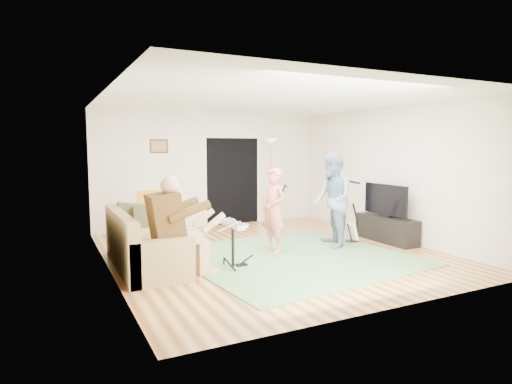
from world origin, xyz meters
TOP-DOWN VIEW (x-y plane):
  - floor at (0.00, 0.00)m, footprint 6.00×6.00m
  - walls at (0.00, 0.00)m, footprint 5.50×6.00m
  - ceiling at (0.00, 0.00)m, footprint 6.00×6.00m
  - window_blinds at (-2.74, 0.20)m, footprint 0.00×2.05m
  - doorway at (0.55, 2.99)m, footprint 2.10×0.00m
  - picture_frame at (-1.25, 2.99)m, footprint 0.42×0.03m
  - area_rug at (0.18, -0.47)m, footprint 3.92×3.83m
  - sofa at (-2.30, 0.04)m, footprint 0.91×2.20m
  - drummer at (-1.86, -0.61)m, footprint 0.96×0.54m
  - drum_kit at (-1.00, -0.61)m, footprint 0.40×0.72m
  - singer at (0.05, -0.00)m, footprint 0.45×0.61m
  - microphone at (0.25, -0.00)m, footprint 0.06×0.06m
  - guitarist at (1.23, -0.13)m, footprint 0.93×1.05m
  - guitar_held at (1.43, -0.13)m, footprint 0.30×0.61m
  - guitar_spare at (1.82, -0.00)m, footprint 0.28×0.25m
  - torchiere_lamp at (1.31, 2.43)m, footprint 0.37×0.37m
  - dining_chair at (-1.78, 1.68)m, footprint 0.46×0.48m
  - tv_cabinet at (2.50, -0.24)m, footprint 0.40×1.40m
  - television at (2.45, -0.24)m, footprint 0.06×1.12m

SIDE VIEW (x-z plane):
  - floor at x=0.00m, z-range 0.00..0.00m
  - area_rug at x=0.18m, z-range 0.00..0.02m
  - guitar_spare at x=1.82m, z-range -0.17..0.62m
  - tv_cabinet at x=2.50m, z-range 0.00..0.50m
  - sofa at x=-2.30m, z-range -0.15..0.74m
  - drum_kit at x=-1.00m, z-range -0.05..0.70m
  - dining_chair at x=-1.78m, z-range -0.15..0.88m
  - drummer at x=-1.86m, z-range -0.16..1.31m
  - singer at x=0.05m, z-range 0.00..1.51m
  - television at x=2.45m, z-range 0.55..1.15m
  - guitarist at x=1.23m, z-range 0.00..1.79m
  - doorway at x=0.55m, z-range 0.00..2.10m
  - microphone at x=0.25m, z-range 1.01..1.25m
  - guitar_held at x=1.43m, z-range 1.08..1.34m
  - walls at x=0.00m, z-range 0.00..2.70m
  - torchiere_lamp at x=1.31m, z-range 0.39..2.48m
  - window_blinds at x=-2.74m, z-range 0.53..2.58m
  - picture_frame at x=-1.25m, z-range 1.74..2.06m
  - ceiling at x=0.00m, z-range 2.70..2.70m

